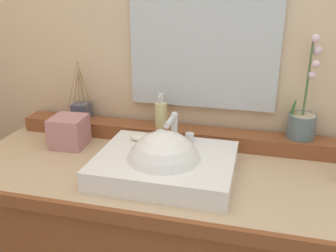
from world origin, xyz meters
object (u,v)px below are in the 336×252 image
soap_bar (140,138)px  tissue_box (69,132)px  sink_basin (165,167)px  reed_diffuser (82,110)px  potted_plant (302,118)px  soap_dispenser (161,114)px

soap_bar → tissue_box: (-0.31, 0.03, -0.02)m
sink_basin → reed_diffuser: reed_diffuser is taller
reed_diffuser → tissue_box: size_ratio=1.91×
soap_bar → reed_diffuser: bearing=149.3°
tissue_box → reed_diffuser: bearing=98.6°
reed_diffuser → tissue_box: 0.17m
potted_plant → soap_bar: bearing=-160.8°
sink_basin → soap_dispenser: soap_dispenser is taller
potted_plant → soap_dispenser: 0.54m
soap_bar → soap_dispenser: soap_dispenser is taller
soap_bar → tissue_box: size_ratio=0.54×
soap_bar → soap_dispenser: 0.18m
sink_basin → tissue_box: bearing=161.4°
sink_basin → reed_diffuser: size_ratio=1.84×
soap_dispenser → tissue_box: soap_dispenser is taller
soap_bar → tissue_box: bearing=173.6°
potted_plant → reed_diffuser: (-0.91, -0.00, -0.04)m
tissue_box → soap_bar: bearing=-6.4°
soap_bar → potted_plant: 0.61m
sink_basin → soap_bar: (-0.13, 0.11, 0.05)m
sink_basin → soap_bar: sink_basin is taller
sink_basin → tissue_box: (-0.43, 0.15, 0.03)m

